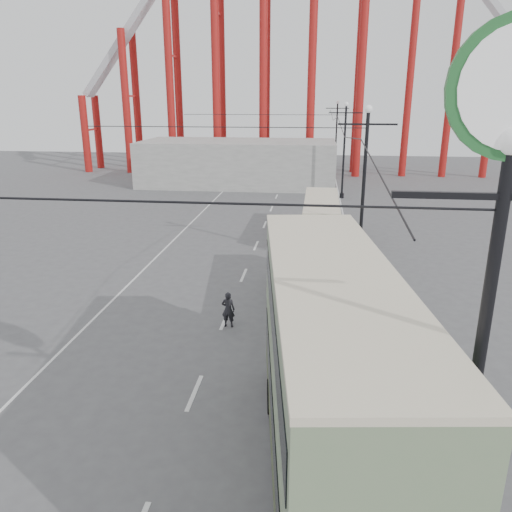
# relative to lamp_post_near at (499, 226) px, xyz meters

# --- Properties ---
(ground) EXTENTS (160.00, 160.00, 0.00)m
(ground) POSITION_rel_lamp_post_near_xyz_m (-5.60, 3.00, -7.86)
(ground) COLOR #515154
(ground) RESTS_ON ground
(road_markings) EXTENTS (12.52, 120.00, 0.01)m
(road_markings) POSITION_rel_lamp_post_near_xyz_m (-6.46, 22.70, -7.86)
(road_markings) COLOR silver
(road_markings) RESTS_ON ground
(lamp_post_near) EXTENTS (3.20, 0.44, 10.80)m
(lamp_post_near) POSITION_rel_lamp_post_near_xyz_m (0.00, 0.00, 0.00)
(lamp_post_near) COLOR black
(lamp_post_near) RESTS_ON ground
(lamp_post_mid) EXTENTS (3.20, 0.44, 9.32)m
(lamp_post_mid) POSITION_rel_lamp_post_near_xyz_m (0.00, 21.00, -3.18)
(lamp_post_mid) COLOR black
(lamp_post_mid) RESTS_ON ground
(lamp_post_far) EXTENTS (3.20, 0.44, 9.32)m
(lamp_post_far) POSITION_rel_lamp_post_near_xyz_m (0.00, 43.00, -3.18)
(lamp_post_far) COLOR black
(lamp_post_far) RESTS_ON ground
(lamp_post_distant) EXTENTS (3.20, 0.44, 9.32)m
(lamp_post_distant) POSITION_rel_lamp_post_near_xyz_m (0.00, 65.00, -3.18)
(lamp_post_distant) COLOR black
(lamp_post_distant) RESTS_ON ground
(fairground_shed) EXTENTS (22.00, 10.00, 5.00)m
(fairground_shed) POSITION_rel_lamp_post_near_xyz_m (-11.60, 50.00, -5.36)
(fairground_shed) COLOR gray
(fairground_shed) RESTS_ON ground
(double_decker_bus) EXTENTS (4.12, 11.34, 5.95)m
(double_decker_bus) POSITION_rel_lamp_post_near_xyz_m (-2.23, 3.32, -4.53)
(double_decker_bus) COLOR #364123
(double_decker_bus) RESTS_ON ground
(single_decker_green) EXTENTS (3.89, 11.10, 3.07)m
(single_decker_green) POSITION_rel_lamp_post_near_xyz_m (-2.27, 14.15, -6.13)
(single_decker_green) COLOR gray
(single_decker_green) RESTS_ON ground
(single_decker_cream) EXTENTS (2.45, 9.44, 2.93)m
(single_decker_cream) POSITION_rel_lamp_post_near_xyz_m (-2.22, 27.16, -6.21)
(single_decker_cream) COLOR beige
(single_decker_cream) RESTS_ON ground
(pedestrian) EXTENTS (0.62, 0.43, 1.62)m
(pedestrian) POSITION_rel_lamp_post_near_xyz_m (-6.32, 12.29, -7.05)
(pedestrian) COLOR black
(pedestrian) RESTS_ON ground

